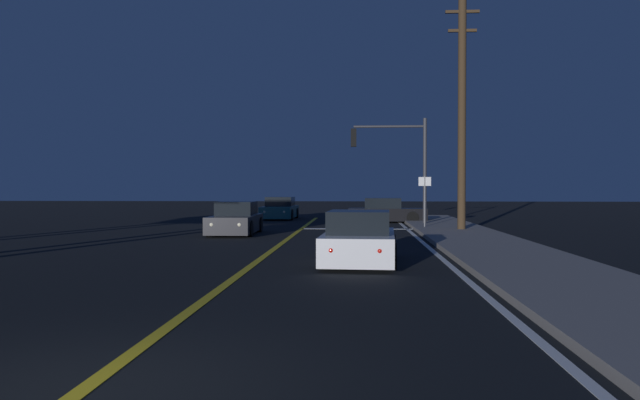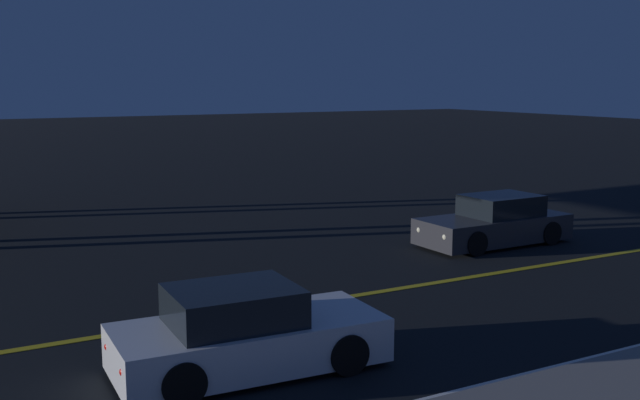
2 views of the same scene
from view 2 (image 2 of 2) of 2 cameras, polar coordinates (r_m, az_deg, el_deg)
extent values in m
cube|color=gold|center=(15.09, -2.02, -7.97)|extent=(0.20, 41.98, 0.01)
cube|color=white|center=(11.22, 9.69, -14.25)|extent=(0.16, 41.98, 0.01)
cube|color=#2D2D33|center=(21.00, 12.94, -2.11)|extent=(1.78, 4.29, 0.68)
cube|color=black|center=(21.07, 13.51, -0.44)|extent=(1.50, 1.98, 0.60)
cylinder|color=black|center=(19.57, 11.66, -3.23)|extent=(0.23, 0.64, 0.64)
cylinder|color=black|center=(20.76, 8.75, -2.45)|extent=(0.23, 0.64, 0.64)
cylinder|color=black|center=(21.39, 16.98, -2.40)|extent=(0.23, 0.64, 0.64)
cylinder|color=black|center=(22.48, 14.03, -1.73)|extent=(0.23, 0.64, 0.64)
sphere|color=#FFF4CC|center=(19.25, 9.48, -2.76)|extent=(0.18, 0.18, 0.18)
sphere|color=#FFF4CC|center=(20.06, 7.56, -2.24)|extent=(0.18, 0.18, 0.18)
sphere|color=red|center=(22.08, 17.86, -1.57)|extent=(0.14, 0.14, 0.14)
sphere|color=red|center=(22.79, 15.89, -1.15)|extent=(0.14, 0.14, 0.14)
cube|color=silver|center=(11.83, -5.36, -10.66)|extent=(1.95, 4.19, 0.68)
cube|color=black|center=(11.56, -6.55, -8.02)|extent=(1.60, 1.96, 0.60)
cylinder|color=black|center=(13.04, -1.33, -9.28)|extent=(0.25, 0.65, 0.64)
cylinder|color=black|center=(11.66, 2.10, -11.54)|extent=(0.25, 0.65, 0.64)
cylinder|color=black|center=(12.26, -12.42, -10.72)|extent=(0.25, 0.65, 0.64)
cylinder|color=black|center=(10.78, -10.28, -13.47)|extent=(0.25, 0.65, 0.64)
sphere|color=#FFF4CC|center=(13.06, 2.08, -8.34)|extent=(0.18, 0.18, 0.18)
sphere|color=#FFF4CC|center=(12.16, 4.53, -9.70)|extent=(0.18, 0.18, 0.18)
sphere|color=red|center=(11.80, -15.64, -10.60)|extent=(0.14, 0.14, 0.14)
sphere|color=red|center=(10.80, -14.54, -12.43)|extent=(0.14, 0.14, 0.14)
camera|label=1|loc=(15.57, -75.77, -7.07)|focal=34.92mm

